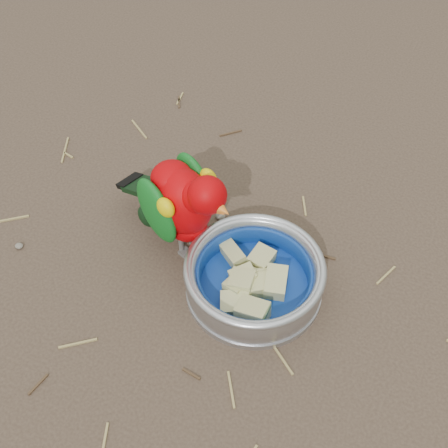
% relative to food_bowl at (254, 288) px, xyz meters
% --- Properties ---
extents(ground, '(60.00, 60.00, 0.00)m').
position_rel_food_bowl_xyz_m(ground, '(-0.02, -0.07, -0.01)').
color(ground, '#47372B').
extents(food_bowl, '(0.20, 0.20, 0.02)m').
position_rel_food_bowl_xyz_m(food_bowl, '(0.00, 0.00, 0.00)').
color(food_bowl, '#B2B2BA').
rests_on(food_bowl, ground).
extents(bowl_wall, '(0.20, 0.20, 0.04)m').
position_rel_food_bowl_xyz_m(bowl_wall, '(0.00, 0.00, 0.03)').
color(bowl_wall, '#B2B2BA').
rests_on(bowl_wall, food_bowl).
extents(fruit_wedges, '(0.12, 0.12, 0.03)m').
position_rel_food_bowl_xyz_m(fruit_wedges, '(-0.00, 0.00, 0.02)').
color(fruit_wedges, '#BEBC79').
rests_on(fruit_wedges, food_bowl).
extents(lory_parrot, '(0.24, 0.17, 0.17)m').
position_rel_food_bowl_xyz_m(lory_parrot, '(-0.13, 0.04, 0.08)').
color(lory_parrot, '#B10004').
rests_on(lory_parrot, ground).
extents(ground_debris, '(0.90, 0.80, 0.01)m').
position_rel_food_bowl_xyz_m(ground_debris, '(-0.07, -0.01, -0.01)').
color(ground_debris, '#A08B52').
rests_on(ground_debris, ground).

